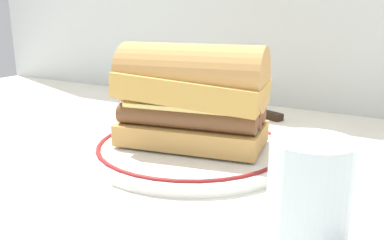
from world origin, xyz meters
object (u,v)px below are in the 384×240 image
Objects in this scene: drinking_glass at (309,201)px; butter_knife at (256,113)px; sausage_sandwich at (192,95)px; plate at (192,148)px.

drinking_glass is 0.41m from butter_knife.
drinking_glass is at bearing -47.81° from sausage_sandwich.
sausage_sandwich is 0.24m from butter_knife.
drinking_glass reaches higher than plate.
plate is at bearing 0.00° from sausage_sandwich.
plate is 0.07m from sausage_sandwich.
butter_knife is (-0.00, 0.23, -0.07)m from sausage_sandwich.
drinking_glass is at bearing -63.24° from butter_knife.
plate is 1.34× the size of sausage_sandwich.
butter_knife is (-0.19, 0.37, -0.03)m from drinking_glass.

